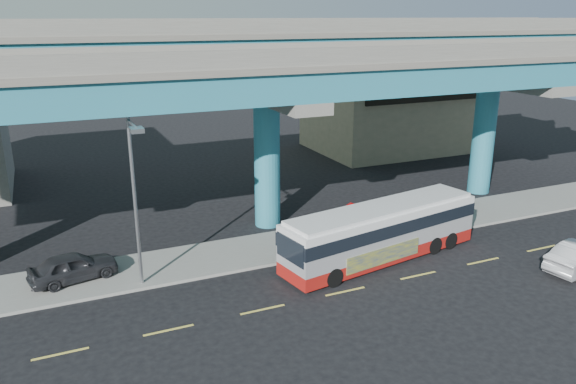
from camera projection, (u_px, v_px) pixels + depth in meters
name	position (u px, v px, depth m)	size (l,w,h in m)	color
ground	(342.00, 289.00, 25.54)	(120.00, 120.00, 0.00)	black
sidewalk	(292.00, 244.00, 30.31)	(70.00, 4.00, 0.15)	gray
lane_markings	(345.00, 291.00, 25.28)	(58.00, 0.12, 0.01)	#D8C64C
viaduct	(265.00, 68.00, 30.71)	(52.00, 12.40, 11.70)	teal
building_beige	(392.00, 111.00, 51.48)	(14.00, 10.23, 7.00)	tan
transit_bus	(382.00, 230.00, 28.18)	(11.39, 4.30, 2.86)	maroon
parked_car	(73.00, 267.00, 25.85)	(4.19, 2.40, 1.34)	#2B2B2F
street_lamp	(135.00, 181.00, 23.76)	(0.50, 2.53, 7.77)	gray
stop_sign	(350.00, 214.00, 29.72)	(0.70, 0.09, 2.33)	gray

